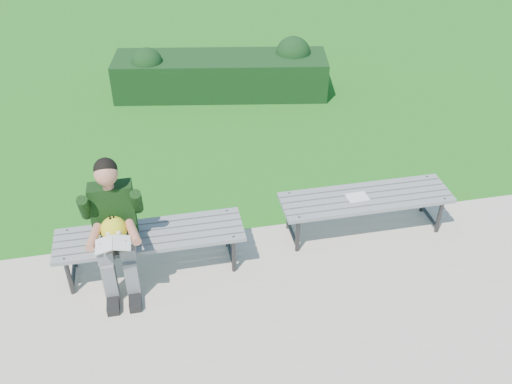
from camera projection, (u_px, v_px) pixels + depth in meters
ground at (248, 230)px, 6.24m from camera, size 80.00×80.00×0.00m
walkway at (286, 358)px, 4.84m from camera, size 30.00×3.50×0.02m
hedge at (223, 73)px, 8.79m from camera, size 3.33×1.36×0.84m
bench_left at (150, 238)px, 5.49m from camera, size 1.80×0.50×0.46m
bench_right at (366, 200)px, 5.98m from camera, size 1.80×0.50×0.46m
seated_boy at (114, 224)px, 5.19m from camera, size 0.56×0.76×1.31m
paper_sheet at (357, 197)px, 5.93m from camera, size 0.23×0.17×0.01m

